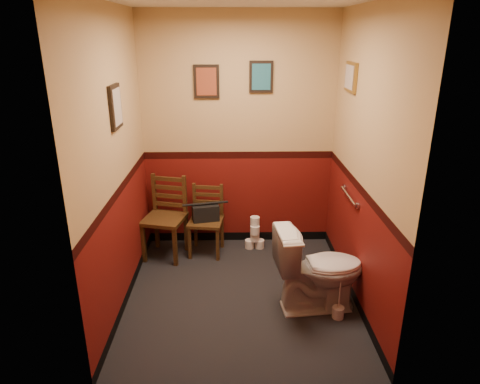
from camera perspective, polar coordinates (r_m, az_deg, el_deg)
floor at (r=4.39m, az=0.06°, el=-13.50°), size 2.20×2.40×0.00m
wall_back at (r=4.96m, az=-0.21°, el=7.64°), size 2.20×0.00×2.70m
wall_front at (r=2.68m, az=0.60°, el=-3.82°), size 2.20×0.00×2.70m
wall_left at (r=3.94m, az=-16.18°, el=3.40°), size 0.00×2.40×2.70m
wall_right at (r=3.98m, az=16.15°, el=3.57°), size 0.00×2.40×2.70m
grab_bar at (r=4.32m, az=14.32°, el=-0.53°), size 0.05×0.56×0.06m
framed_print_back_a at (r=4.85m, az=-4.49°, el=14.47°), size 0.28×0.04×0.36m
framed_print_back_b at (r=4.85m, az=2.84°, el=15.10°), size 0.26×0.04×0.34m
framed_print_left at (r=3.92m, az=-16.24°, el=10.84°), size 0.04×0.30×0.38m
framed_print_right at (r=4.41m, az=14.55°, el=14.62°), size 0.04×0.34×0.28m
toilet at (r=4.07m, az=10.48°, el=-10.10°), size 0.87×0.55×0.81m
toilet_brush at (r=4.15m, az=12.94°, el=-15.27°), size 0.11×0.11×0.39m
chair_left at (r=4.97m, az=-9.88°, el=-3.37°), size 0.53×0.53×0.94m
chair_right at (r=5.00m, az=-4.49°, el=-3.76°), size 0.42×0.42×0.81m
handbag at (r=4.92m, az=-4.61°, el=-2.74°), size 0.32×0.21×0.22m
tp_stack at (r=5.16m, az=1.98°, el=-5.77°), size 0.23×0.14×0.41m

